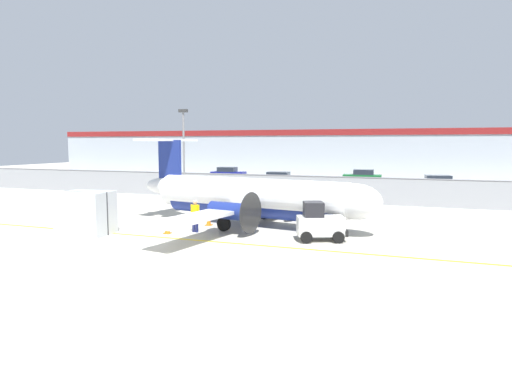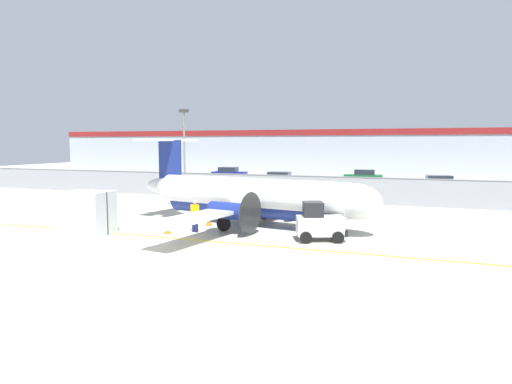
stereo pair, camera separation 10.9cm
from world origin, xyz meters
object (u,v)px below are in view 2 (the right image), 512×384
(parked_car_0, at_px, (229,174))
(parked_car_1, at_px, (278,179))
(commuter_airplane, at_px, (254,198))
(cargo_container, at_px, (86,213))
(parked_car_3, at_px, (440,184))
(baggage_tug, at_px, (319,223))
(parked_car_2, at_px, (364,177))
(apron_light_pole, at_px, (184,148))
(ground_crew_worker, at_px, (195,214))
(traffic_cone_near_right, at_px, (167,228))
(traffic_cone_near_left, at_px, (209,220))

(parked_car_0, xyz_separation_m, parked_car_1, (8.52, -6.76, 0.00))
(commuter_airplane, xyz_separation_m, cargo_container, (-7.19, -5.30, -0.50))
(parked_car_1, height_order, parked_car_3, same)
(baggage_tug, bearing_deg, parked_car_2, 71.65)
(baggage_tug, distance_m, apron_light_pole, 17.12)
(ground_crew_worker, relative_size, parked_car_3, 0.39)
(cargo_container, height_order, traffic_cone_near_right, cargo_container)
(baggage_tug, relative_size, apron_light_pole, 0.35)
(parked_car_1, bearing_deg, traffic_cone_near_left, 95.25)
(traffic_cone_near_left, xyz_separation_m, parked_car_1, (-2.83, 21.93, 0.58))
(traffic_cone_near_left, relative_size, parked_car_3, 0.15)
(traffic_cone_near_right, xyz_separation_m, apron_light_pole, (-5.36, 11.47, 3.99))
(baggage_tug, height_order, parked_car_3, baggage_tug)
(commuter_airplane, bearing_deg, ground_crew_worker, -117.97)
(parked_car_2, distance_m, parked_car_3, 10.42)
(commuter_airplane, bearing_deg, parked_car_3, 74.02)
(baggage_tug, height_order, cargo_container, cargo_container)
(commuter_airplane, xyz_separation_m, traffic_cone_near_left, (-2.44, -0.85, -1.29))
(cargo_container, xyz_separation_m, traffic_cone_near_left, (4.74, 4.44, -0.79))
(cargo_container, relative_size, parked_car_1, 0.62)
(baggage_tug, bearing_deg, traffic_cone_near_right, 165.68)
(baggage_tug, xyz_separation_m, ground_crew_worker, (-6.56, -0.17, 0.10))
(parked_car_2, bearing_deg, parked_car_0, -2.31)
(traffic_cone_near_left, xyz_separation_m, traffic_cone_near_right, (-0.97, -2.85, 0.00))
(traffic_cone_near_left, distance_m, parked_car_2, 29.49)
(parked_car_1, height_order, parked_car_2, same)
(ground_crew_worker, relative_size, traffic_cone_near_right, 2.66)
(parked_car_1, xyz_separation_m, parked_car_3, (15.61, 0.24, 0.00))
(cargo_container, bearing_deg, traffic_cone_near_right, 16.00)
(parked_car_3, xyz_separation_m, apron_light_pole, (-19.11, -13.54, 3.41))
(traffic_cone_near_right, height_order, parked_car_3, parked_car_3)
(traffic_cone_near_left, height_order, parked_car_1, parked_car_1)
(baggage_tug, bearing_deg, parked_car_1, 90.29)
(traffic_cone_near_right, relative_size, apron_light_pole, 0.09)
(ground_crew_worker, xyz_separation_m, parked_car_2, (4.76, 31.08, -0.06))
(traffic_cone_near_right, bearing_deg, parked_car_2, 79.46)
(commuter_airplane, distance_m, parked_car_1, 21.73)
(traffic_cone_near_left, bearing_deg, apron_light_pole, 126.28)
(parked_car_0, bearing_deg, traffic_cone_near_left, -71.45)
(commuter_airplane, xyz_separation_m, apron_light_pole, (-8.77, 7.77, 2.70))
(commuter_airplane, relative_size, apron_light_pole, 2.21)
(cargo_container, bearing_deg, parked_car_3, 49.77)
(parked_car_3, distance_m, apron_light_pole, 23.67)
(traffic_cone_near_right, distance_m, parked_car_0, 33.21)
(ground_crew_worker, height_order, traffic_cone_near_right, ground_crew_worker)
(apron_light_pole, bearing_deg, parked_car_3, 35.32)
(baggage_tug, height_order, traffic_cone_near_right, baggage_tug)
(baggage_tug, bearing_deg, cargo_container, 170.99)
(baggage_tug, bearing_deg, parked_car_0, 98.99)
(parked_car_3, bearing_deg, cargo_container, -131.19)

